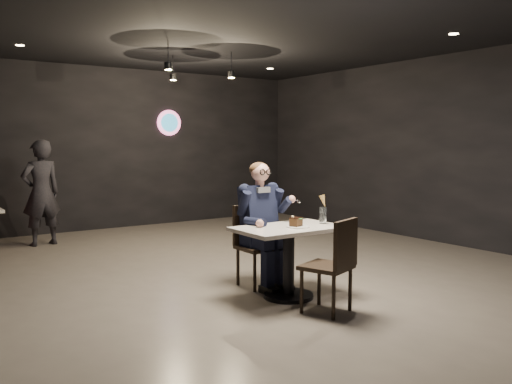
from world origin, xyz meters
TOP-DOWN VIEW (x-y plane):
  - floor at (0.00, 0.00)m, footprint 9.00×9.00m
  - wall_sign at (0.80, 4.47)m, footprint 0.50×0.06m
  - pendant_lights at (0.00, 2.00)m, footprint 1.40×1.20m
  - main_table at (-0.45, -1.01)m, footprint 1.10×0.70m
  - chair_far at (-0.45, -0.46)m, footprint 0.42×0.46m
  - chair_near at (-0.45, -1.59)m, footprint 0.55×0.58m
  - seated_man at (-0.45, -0.46)m, footprint 0.60×0.80m
  - dessert_plate at (-0.39, -1.09)m, footprint 0.24×0.24m
  - cake_slice at (-0.41, -1.08)m, footprint 0.14×0.13m
  - mint_leaf at (-0.38, -1.11)m, footprint 0.06×0.04m
  - sundae_glass at (-0.00, -1.04)m, footprint 0.08×0.08m
  - wafer_cone at (-0.04, -1.09)m, footprint 0.08×0.08m
  - passerby at (-1.88, 3.47)m, footprint 0.66×0.49m

SIDE VIEW (x-z plane):
  - floor at x=0.00m, z-range 0.00..0.00m
  - main_table at x=-0.45m, z-range 0.00..0.75m
  - chair_far at x=-0.45m, z-range 0.00..0.92m
  - chair_near at x=-0.45m, z-range 0.00..0.92m
  - seated_man at x=-0.45m, z-range 0.00..1.44m
  - dessert_plate at x=-0.39m, z-range 0.75..0.76m
  - cake_slice at x=-0.41m, z-range 0.76..0.84m
  - passerby at x=-1.88m, z-range 0.00..1.66m
  - sundae_glass at x=0.00m, z-range 0.75..0.92m
  - mint_leaf at x=-0.38m, z-range 0.84..0.85m
  - wafer_cone at x=-0.04m, z-range 0.93..1.06m
  - wall_sign at x=0.80m, z-range 1.75..2.25m
  - pendant_lights at x=0.00m, z-range 2.70..3.06m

